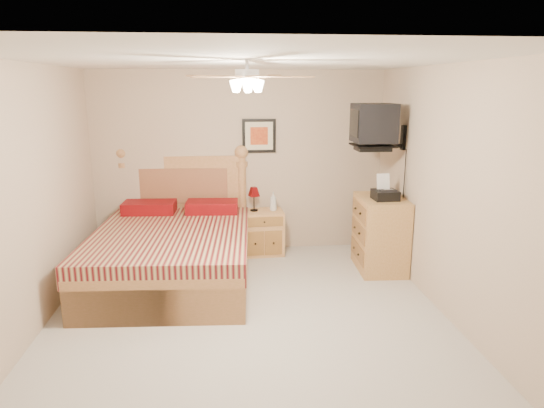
{
  "coord_description": "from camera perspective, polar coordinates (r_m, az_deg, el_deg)",
  "views": [
    {
      "loc": [
        -0.2,
        -4.43,
        2.28
      ],
      "look_at": [
        0.32,
        0.9,
        0.98
      ],
      "focal_mm": 32.0,
      "sensor_mm": 36.0,
      "label": 1
    }
  ],
  "objects": [
    {
      "name": "bed",
      "position": [
        5.79,
        -11.85,
        -1.95
      ],
      "size": [
        1.89,
        2.41,
        1.5
      ],
      "primitive_type": null,
      "rotation": [
        0.0,
        0.0,
        -0.06
      ],
      "color": "#A5773F",
      "rests_on": "ground"
    },
    {
      "name": "framed_picture",
      "position": [
        6.71,
        -1.54,
        8.02
      ],
      "size": [
        0.46,
        0.04,
        0.46
      ],
      "primitive_type": "cube",
      "color": "black",
      "rests_on": "wall_back"
    },
    {
      "name": "wall_right",
      "position": [
        5.05,
        20.4,
        1.04
      ],
      "size": [
        0.04,
        4.5,
        2.5
      ],
      "primitive_type": "cube",
      "color": "tan",
      "rests_on": "ground"
    },
    {
      "name": "ceiling_fan",
      "position": [
        4.23,
        -2.94,
        14.73
      ],
      "size": [
        1.14,
        1.14,
        0.28
      ],
      "primitive_type": null,
      "color": "silver",
      "rests_on": "ceiling"
    },
    {
      "name": "lotion_bottle",
      "position": [
        6.66,
        0.15,
        0.31
      ],
      "size": [
        0.11,
        0.11,
        0.26
      ],
      "primitive_type": "imported",
      "rotation": [
        0.0,
        0.0,
        -0.09
      ],
      "color": "silver",
      "rests_on": "nightstand"
    },
    {
      "name": "fax_machine",
      "position": [
        6.03,
        13.22,
        1.92
      ],
      "size": [
        0.3,
        0.32,
        0.31
      ],
      "primitive_type": null,
      "rotation": [
        0.0,
        0.0,
        0.04
      ],
      "color": "black",
      "rests_on": "dresser"
    },
    {
      "name": "nightstand",
      "position": [
        6.75,
        -1.13,
        -3.34
      ],
      "size": [
        0.58,
        0.45,
        0.61
      ],
      "primitive_type": "cube",
      "rotation": [
        0.0,
        0.0,
        0.04
      ],
      "color": "tan",
      "rests_on": "ground"
    },
    {
      "name": "dresser",
      "position": [
        6.28,
        12.61,
        -3.43
      ],
      "size": [
        0.59,
        0.82,
        0.94
      ],
      "primitive_type": "cube",
      "rotation": [
        0.0,
        0.0,
        -0.05
      ],
      "color": "#A16E35",
      "rests_on": "ground"
    },
    {
      "name": "magazine_upper",
      "position": [
        6.37,
        12.29,
        1.52
      ],
      "size": [
        0.31,
        0.36,
        0.02
      ],
      "primitive_type": "imported",
      "rotation": [
        0.0,
        0.0,
        0.36
      ],
      "color": "tan",
      "rests_on": "magazine_lower"
    },
    {
      "name": "ceiling",
      "position": [
        4.44,
        -3.09,
        16.49
      ],
      "size": [
        4.0,
        4.5,
        0.04
      ],
      "primitive_type": "cube",
      "color": "white",
      "rests_on": "ground"
    },
    {
      "name": "wall_tv",
      "position": [
        6.11,
        13.23,
        8.9
      ],
      "size": [
        0.56,
        0.46,
        0.58
      ],
      "primitive_type": null,
      "color": "black",
      "rests_on": "wall_right"
    },
    {
      "name": "wall_left",
      "position": [
        4.89,
        -27.0,
        -0.01
      ],
      "size": [
        0.04,
        4.5,
        2.5
      ],
      "primitive_type": "cube",
      "color": "tan",
      "rests_on": "ground"
    },
    {
      "name": "floor",
      "position": [
        4.99,
        -2.71,
        -13.56
      ],
      "size": [
        4.5,
        4.5,
        0.0
      ],
      "primitive_type": "plane",
      "color": "#ABA59B",
      "rests_on": "ground"
    },
    {
      "name": "wall_front",
      "position": [
        2.42,
        -0.23,
        -11.55
      ],
      "size": [
        4.0,
        0.04,
        2.5
      ],
      "primitive_type": "cube",
      "color": "tan",
      "rests_on": "ground"
    },
    {
      "name": "table_lamp",
      "position": [
        6.65,
        -2.14,
        0.59
      ],
      "size": [
        0.24,
        0.24,
        0.33
      ],
      "primitive_type": null,
      "rotation": [
        0.0,
        0.0,
        -0.42
      ],
      "color": "#500305",
      "rests_on": "nightstand"
    },
    {
      "name": "wall_back",
      "position": [
        6.76,
        -3.82,
        4.88
      ],
      "size": [
        4.0,
        0.04,
        2.5
      ],
      "primitive_type": "cube",
      "color": "tan",
      "rests_on": "ground"
    },
    {
      "name": "magazine_lower",
      "position": [
        6.37,
        12.02,
        1.32
      ],
      "size": [
        0.24,
        0.3,
        0.03
      ],
      "primitive_type": "imported",
      "rotation": [
        0.0,
        0.0,
        -0.17
      ],
      "color": "#BFB396",
      "rests_on": "dresser"
    }
  ]
}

